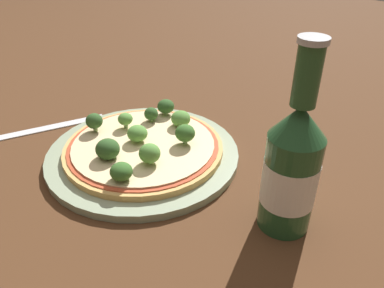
% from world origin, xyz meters
% --- Properties ---
extents(ground_plane, '(3.00, 3.00, 0.00)m').
position_xyz_m(ground_plane, '(0.00, 0.00, 0.00)').
color(ground_plane, '#4C2D19').
extents(plate, '(0.30, 0.30, 0.01)m').
position_xyz_m(plate, '(-0.01, 0.01, 0.01)').
color(plate, '#93A384').
rests_on(plate, ground_plane).
extents(pizza, '(0.25, 0.25, 0.01)m').
position_xyz_m(pizza, '(-0.01, 0.01, 0.02)').
color(pizza, tan).
rests_on(pizza, plate).
extents(broccoli_floret_0, '(0.03, 0.03, 0.03)m').
position_xyz_m(broccoli_floret_0, '(-0.02, -0.05, 0.04)').
color(broccoli_floret_0, '#89A866').
rests_on(broccoli_floret_0, pizza).
extents(broccoli_floret_1, '(0.02, 0.02, 0.03)m').
position_xyz_m(broccoli_floret_1, '(-0.06, 0.02, 0.04)').
color(broccoli_floret_1, '#89A866').
rests_on(broccoli_floret_1, pizza).
extents(broccoli_floret_2, '(0.02, 0.02, 0.02)m').
position_xyz_m(broccoli_floret_2, '(-0.05, 0.07, 0.04)').
color(broccoli_floret_2, '#89A866').
rests_on(broccoli_floret_2, pizza).
extents(broccoli_floret_3, '(0.03, 0.03, 0.03)m').
position_xyz_m(broccoli_floret_3, '(-0.02, 0.01, 0.04)').
color(broccoli_floret_3, '#89A866').
rests_on(broccoli_floret_3, pizza).
extents(broccoli_floret_4, '(0.03, 0.03, 0.03)m').
position_xyz_m(broccoli_floret_4, '(0.04, -0.02, 0.04)').
color(broccoli_floret_4, '#89A866').
rests_on(broccoli_floret_4, pizza).
extents(broccoli_floret_5, '(0.03, 0.03, 0.02)m').
position_xyz_m(broccoli_floret_5, '(0.04, -0.07, 0.04)').
color(broccoli_floret_5, '#89A866').
rests_on(broccoli_floret_5, pizza).
extents(broccoli_floret_6, '(0.03, 0.03, 0.03)m').
position_xyz_m(broccoli_floret_6, '(0.00, 0.09, 0.04)').
color(broccoli_floret_6, '#89A866').
rests_on(broccoli_floret_6, pizza).
extents(broccoli_floret_7, '(0.03, 0.03, 0.03)m').
position_xyz_m(broccoli_floret_7, '(-0.09, -0.02, 0.04)').
color(broccoli_floret_7, '#89A866').
rests_on(broccoli_floret_7, pizza).
extents(broccoli_floret_8, '(0.03, 0.03, 0.03)m').
position_xyz_m(broccoli_floret_8, '(-0.05, 0.10, 0.04)').
color(broccoli_floret_8, '#89A866').
rests_on(broccoli_floret_8, pizza).
extents(broccoli_floret_9, '(0.03, 0.03, 0.03)m').
position_xyz_m(broccoli_floret_9, '(0.04, 0.05, 0.04)').
color(broccoli_floret_9, '#89A866').
rests_on(broccoli_floret_9, pizza).
extents(beer_bottle, '(0.06, 0.06, 0.23)m').
position_xyz_m(beer_bottle, '(0.23, 0.02, 0.08)').
color(beer_bottle, '#234C28').
rests_on(beer_bottle, ground_plane).
extents(fork, '(0.09, 0.18, 0.00)m').
position_xyz_m(fork, '(-0.20, -0.03, 0.00)').
color(fork, silver).
rests_on(fork, ground_plane).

